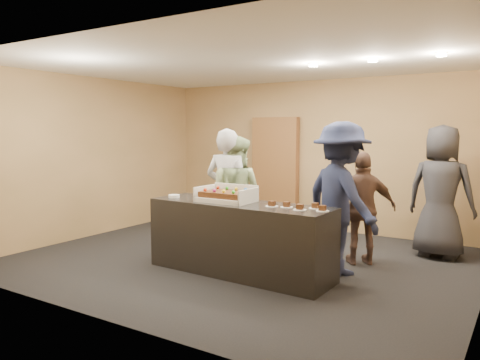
% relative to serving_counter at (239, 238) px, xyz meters
% --- Properties ---
extents(room, '(6.04, 6.00, 2.70)m').
position_rel_serving_counter_xyz_m(room, '(-0.30, 0.57, 0.90)').
color(room, black).
rests_on(room, ground).
extents(serving_counter, '(2.42, 0.79, 0.90)m').
position_rel_serving_counter_xyz_m(serving_counter, '(0.00, 0.00, 0.00)').
color(serving_counter, black).
rests_on(serving_counter, floor).
extents(storage_cabinet, '(0.93, 0.15, 2.05)m').
position_rel_serving_counter_xyz_m(storage_cabinet, '(-1.08, 2.98, 0.57)').
color(storage_cabinet, brown).
rests_on(storage_cabinet, floor).
extents(cake_box, '(0.69, 0.48, 0.20)m').
position_rel_serving_counter_xyz_m(cake_box, '(-0.20, 0.03, 0.50)').
color(cake_box, white).
rests_on(cake_box, serving_counter).
extents(sheet_cake, '(0.59, 0.41, 0.11)m').
position_rel_serving_counter_xyz_m(sheet_cake, '(-0.20, -0.00, 0.55)').
color(sheet_cake, '#3A1B0D').
rests_on(sheet_cake, cake_box).
extents(plate_stack, '(0.15, 0.15, 0.04)m').
position_rel_serving_counter_xyz_m(plate_stack, '(-1.00, -0.07, 0.47)').
color(plate_stack, white).
rests_on(plate_stack, serving_counter).
extents(slice_a, '(0.15, 0.15, 0.07)m').
position_rel_serving_counter_xyz_m(slice_a, '(0.48, -0.04, 0.47)').
color(slice_a, white).
rests_on(slice_a, serving_counter).
extents(slice_b, '(0.15, 0.15, 0.07)m').
position_rel_serving_counter_xyz_m(slice_b, '(0.65, 0.00, 0.47)').
color(slice_b, white).
rests_on(slice_b, serving_counter).
extents(slice_c, '(0.15, 0.15, 0.07)m').
position_rel_serving_counter_xyz_m(slice_c, '(0.86, -0.09, 0.47)').
color(slice_c, white).
rests_on(slice_c, serving_counter).
extents(slice_d, '(0.15, 0.15, 0.07)m').
position_rel_serving_counter_xyz_m(slice_d, '(0.97, 0.10, 0.47)').
color(slice_d, white).
rests_on(slice_d, serving_counter).
extents(slice_e, '(0.15, 0.15, 0.07)m').
position_rel_serving_counter_xyz_m(slice_e, '(1.11, -0.02, 0.47)').
color(slice_e, white).
rests_on(slice_e, serving_counter).
extents(person_server_grey, '(0.72, 0.52, 1.83)m').
position_rel_serving_counter_xyz_m(person_server_grey, '(-0.60, 0.63, 0.46)').
color(person_server_grey, '#AFAFB5').
rests_on(person_server_grey, floor).
extents(person_sage_man, '(0.88, 0.71, 1.72)m').
position_rel_serving_counter_xyz_m(person_sage_man, '(-0.54, 0.73, 0.41)').
color(person_sage_man, '#97AE7D').
rests_on(person_sage_man, floor).
extents(person_navy_man, '(1.42, 1.26, 1.91)m').
position_rel_serving_counter_xyz_m(person_navy_man, '(1.06, 0.70, 0.50)').
color(person_navy_man, '#1B2140').
rests_on(person_navy_man, floor).
extents(person_brown_extra, '(0.94, 0.81, 1.52)m').
position_rel_serving_counter_xyz_m(person_brown_extra, '(1.17, 1.25, 0.31)').
color(person_brown_extra, brown).
rests_on(person_brown_extra, floor).
extents(person_dark_suit, '(0.98, 0.69, 1.88)m').
position_rel_serving_counter_xyz_m(person_dark_suit, '(1.99, 2.16, 0.49)').
color(person_dark_suit, '#28282D').
rests_on(person_dark_suit, floor).
extents(ceiling_spotlights, '(1.72, 0.12, 0.03)m').
position_rel_serving_counter_xyz_m(ceiling_spotlights, '(1.30, 1.07, 2.22)').
color(ceiling_spotlights, '#FFEAC6').
rests_on(ceiling_spotlights, ceiling).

